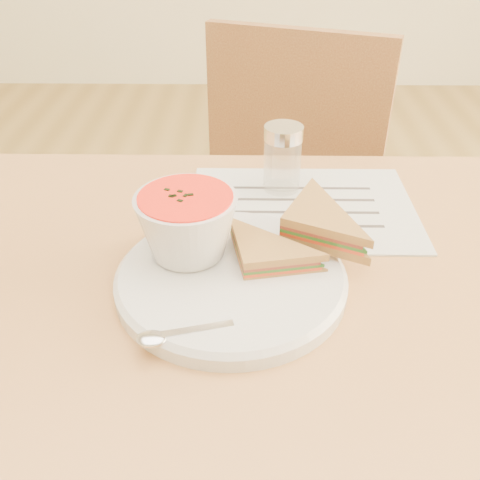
# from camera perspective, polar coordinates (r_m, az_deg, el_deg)

# --- Properties ---
(dining_table) EXTENTS (1.00, 0.70, 0.75)m
(dining_table) POSITION_cam_1_polar(r_m,az_deg,el_deg) (0.91, 1.54, -23.65)
(dining_table) COLOR olive
(dining_table) RESTS_ON floor
(chair_far) EXTENTS (0.51, 0.51, 0.89)m
(chair_far) POSITION_cam_1_polar(r_m,az_deg,el_deg) (1.17, 2.80, -2.19)
(chair_far) COLOR brown
(chair_far) RESTS_ON floor
(plate) EXTENTS (0.34, 0.34, 0.02)m
(plate) POSITION_cam_1_polar(r_m,az_deg,el_deg) (0.62, -0.96, -4.26)
(plate) COLOR silver
(plate) RESTS_ON dining_table
(soup_bowl) EXTENTS (0.14, 0.14, 0.08)m
(soup_bowl) POSITION_cam_1_polar(r_m,az_deg,el_deg) (0.62, -5.64, 1.29)
(soup_bowl) COLOR silver
(soup_bowl) RESTS_ON plate
(sandwich_half_a) EXTENTS (0.11, 0.11, 0.03)m
(sandwich_half_a) POSITION_cam_1_polar(r_m,az_deg,el_deg) (0.59, 0.40, -3.70)
(sandwich_half_a) COLOR #AA753C
(sandwich_half_a) RESTS_ON plate
(sandwich_half_b) EXTENTS (0.15, 0.15, 0.03)m
(sandwich_half_b) POSITION_cam_1_polar(r_m,az_deg,el_deg) (0.63, 4.24, 1.05)
(sandwich_half_b) COLOR #AA753C
(sandwich_half_b) RESTS_ON plate
(spoon) EXTENTS (0.16, 0.07, 0.01)m
(spoon) POSITION_cam_1_polar(r_m,az_deg,el_deg) (0.54, -4.55, -9.56)
(spoon) COLOR silver
(spoon) RESTS_ON plate
(paper_menu) EXTENTS (0.32, 0.23, 0.00)m
(paper_menu) POSITION_cam_1_polar(r_m,az_deg,el_deg) (0.77, 6.61, 3.55)
(paper_menu) COLOR silver
(paper_menu) RESTS_ON dining_table
(condiment_shaker) EXTENTS (0.06, 0.06, 0.10)m
(condiment_shaker) POSITION_cam_1_polar(r_m,az_deg,el_deg) (0.79, 4.55, 8.60)
(condiment_shaker) COLOR silver
(condiment_shaker) RESTS_ON dining_table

